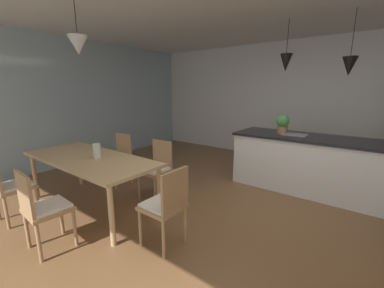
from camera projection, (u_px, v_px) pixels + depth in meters
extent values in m
cube|color=brown|center=(242.00, 221.00, 3.12)|extent=(10.00, 8.40, 0.04)
cube|color=silver|center=(310.00, 102.00, 5.35)|extent=(10.00, 0.12, 2.70)
cube|color=#9EB7C6|center=(72.00, 103.00, 5.21)|extent=(0.06, 8.40, 2.70)
cube|color=tan|center=(89.00, 159.00, 3.28)|extent=(2.10, 0.86, 0.04)
cylinder|color=tan|center=(80.00, 164.00, 4.21)|extent=(0.06, 0.06, 0.72)
cylinder|color=tan|center=(159.00, 192.00, 3.06)|extent=(0.06, 0.06, 0.72)
cylinder|color=tan|center=(35.00, 176.00, 3.66)|extent=(0.06, 0.06, 0.72)
cylinder|color=tan|center=(111.00, 215.00, 2.52)|extent=(0.06, 0.06, 0.72)
cube|color=#A87F56|center=(15.00, 187.00, 3.04)|extent=(0.40, 0.40, 0.04)
cube|color=white|center=(14.00, 185.00, 3.03)|extent=(0.36, 0.36, 0.03)
cylinder|color=#A87F56|center=(28.00, 196.00, 3.32)|extent=(0.04, 0.04, 0.41)
cylinder|color=#A87F56|center=(38.00, 203.00, 3.12)|extent=(0.04, 0.04, 0.41)
cylinder|color=#A87F56|center=(6.00, 213.00, 2.86)|extent=(0.04, 0.04, 0.41)
cube|color=#A87F56|center=(163.00, 207.00, 2.54)|extent=(0.40, 0.40, 0.04)
cube|color=white|center=(163.00, 204.00, 2.53)|extent=(0.36, 0.36, 0.03)
cube|color=#A87F56|center=(175.00, 191.00, 2.38)|extent=(0.03, 0.38, 0.42)
cylinder|color=#A87F56|center=(140.00, 228.00, 2.56)|extent=(0.04, 0.04, 0.41)
cylinder|color=#A87F56|center=(163.00, 215.00, 2.82)|extent=(0.04, 0.04, 0.41)
cylinder|color=#A87F56|center=(164.00, 240.00, 2.36)|extent=(0.04, 0.04, 0.41)
cylinder|color=#A87F56|center=(186.00, 224.00, 2.62)|extent=(0.04, 0.04, 0.41)
cube|color=#A87F56|center=(154.00, 171.00, 3.65)|extent=(0.41, 0.41, 0.04)
cube|color=white|center=(154.00, 169.00, 3.64)|extent=(0.36, 0.36, 0.03)
cube|color=#A87F56|center=(162.00, 154.00, 3.74)|extent=(0.38, 0.04, 0.42)
cylinder|color=#A87F56|center=(155.00, 191.00, 3.47)|extent=(0.04, 0.04, 0.41)
cylinder|color=#A87F56|center=(139.00, 186.00, 3.67)|extent=(0.04, 0.04, 0.41)
cylinder|color=#A87F56|center=(171.00, 184.00, 3.74)|extent=(0.04, 0.04, 0.41)
cylinder|color=#A87F56|center=(155.00, 179.00, 3.93)|extent=(0.04, 0.04, 0.41)
cube|color=#A87F56|center=(48.00, 209.00, 2.48)|extent=(0.42, 0.42, 0.04)
cube|color=white|center=(48.00, 206.00, 2.48)|extent=(0.38, 0.38, 0.03)
cube|color=#A87F56|center=(25.00, 194.00, 2.30)|extent=(0.38, 0.05, 0.42)
cylinder|color=#A87F56|center=(61.00, 217.00, 2.77)|extent=(0.04, 0.04, 0.41)
cylinder|color=#A87F56|center=(75.00, 228.00, 2.55)|extent=(0.04, 0.04, 0.41)
cylinder|color=#A87F56|center=(27.00, 230.00, 2.51)|extent=(0.04, 0.04, 0.41)
cylinder|color=#A87F56|center=(39.00, 243.00, 2.30)|extent=(0.04, 0.04, 0.41)
cube|color=#A87F56|center=(116.00, 160.00, 4.21)|extent=(0.42, 0.42, 0.04)
cube|color=white|center=(116.00, 158.00, 4.20)|extent=(0.37, 0.37, 0.03)
cube|color=#A87F56|center=(124.00, 145.00, 4.30)|extent=(0.38, 0.04, 0.42)
cylinder|color=#A87F56|center=(115.00, 177.00, 4.03)|extent=(0.04, 0.04, 0.41)
cylinder|color=#A87F56|center=(103.00, 173.00, 4.22)|extent=(0.04, 0.04, 0.41)
cylinder|color=#A87F56|center=(131.00, 172.00, 4.30)|extent=(0.04, 0.04, 0.41)
cylinder|color=#A87F56|center=(119.00, 168.00, 4.49)|extent=(0.04, 0.04, 0.41)
cube|color=silver|center=(305.00, 164.00, 3.97)|extent=(2.18, 0.79, 0.88)
cube|color=black|center=(307.00, 138.00, 3.87)|extent=(2.24, 0.85, 0.04)
cube|color=gray|center=(295.00, 135.00, 3.98)|extent=(0.36, 0.30, 0.01)
cylinder|color=black|center=(75.00, 13.00, 2.72)|extent=(0.01, 0.01, 0.46)
cone|color=#B7B7B7|center=(78.00, 45.00, 2.79)|extent=(0.23, 0.23, 0.21)
cylinder|color=black|center=(288.00, 36.00, 3.78)|extent=(0.01, 0.01, 0.51)
cone|color=black|center=(286.00, 63.00, 3.87)|extent=(0.19, 0.19, 0.27)
cylinder|color=black|center=(354.00, 32.00, 3.28)|extent=(0.01, 0.01, 0.62)
cone|color=black|center=(349.00, 66.00, 3.38)|extent=(0.20, 0.20, 0.26)
cylinder|color=#8C664C|center=(282.00, 130.00, 4.09)|extent=(0.17, 0.17, 0.12)
sphere|color=#478C42|center=(283.00, 121.00, 4.06)|extent=(0.21, 0.21, 0.21)
cylinder|color=silver|center=(97.00, 151.00, 3.21)|extent=(0.10, 0.10, 0.20)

